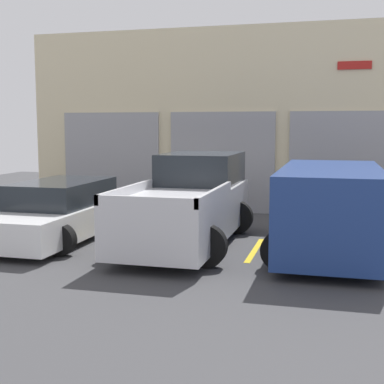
{
  "coord_description": "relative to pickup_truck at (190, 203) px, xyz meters",
  "views": [
    {
      "loc": [
        2.98,
        -12.5,
        2.54
      ],
      "look_at": [
        0.0,
        -1.24,
        1.1
      ],
      "focal_mm": 50.0,
      "sensor_mm": 36.0,
      "label": 1
    }
  ],
  "objects": [
    {
      "name": "parking_stripe_far_left",
      "position": [
        -4.43,
        -0.29,
        -0.88
      ],
      "size": [
        0.12,
        2.2,
        0.01
      ],
      "primitive_type": "cube",
      "color": "gold",
      "rests_on": "ground"
    },
    {
      "name": "parking_stripe_centre",
      "position": [
        1.48,
        -0.29,
        -0.88
      ],
      "size": [
        0.12,
        2.2,
        0.01
      ],
      "primitive_type": "cube",
      "color": "gold",
      "rests_on": "ground"
    },
    {
      "name": "sedan_white",
      "position": [
        -2.96,
        -0.26,
        -0.27
      ],
      "size": [
        2.21,
        4.7,
        1.31
      ],
      "color": "white",
      "rests_on": "ground"
    },
    {
      "name": "ground_plane",
      "position": [
        0.0,
        1.45,
        -0.88
      ],
      "size": [
        28.0,
        28.0,
        0.0
      ],
      "primitive_type": "plane",
      "color": "#3D3D3F"
    },
    {
      "name": "pickup_truck",
      "position": [
        0.0,
        0.0,
        0.0
      ],
      "size": [
        2.39,
        5.08,
        1.91
      ],
      "color": "silver",
      "rests_on": "ground"
    },
    {
      "name": "sedan_side",
      "position": [
        2.96,
        -0.29,
        0.05
      ],
      "size": [
        2.36,
        4.54,
        1.74
      ],
      "color": "navy",
      "rests_on": "ground"
    },
    {
      "name": "shophouse_building",
      "position": [
        -0.01,
        4.73,
        1.76
      ],
      "size": [
        12.59,
        0.68,
        5.41
      ],
      "color": "beige",
      "rests_on": "ground"
    },
    {
      "name": "parking_stripe_left",
      "position": [
        -1.48,
        -0.29,
        -0.88
      ],
      "size": [
        0.12,
        2.2,
        0.01
      ],
      "primitive_type": "cube",
      "color": "gold",
      "rests_on": "ground"
    }
  ]
}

